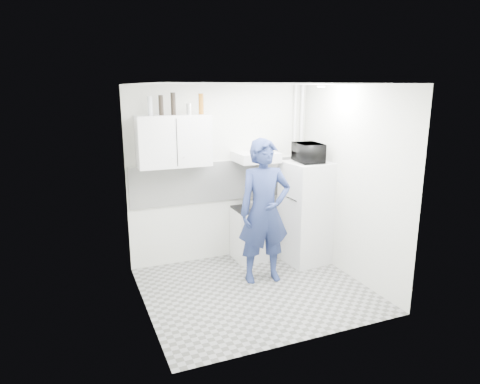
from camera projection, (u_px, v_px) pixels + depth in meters
name	position (u px, v px, depth m)	size (l,w,h in m)	color
floor	(255.00, 289.00, 5.57)	(2.80, 2.80, 0.00)	gray
ceiling	(257.00, 84.00, 4.95)	(2.80, 2.80, 0.00)	white
wall_back	(222.00, 174.00, 6.38)	(2.80, 2.80, 0.00)	silver
wall_left	(141.00, 204.00, 4.74)	(2.60, 2.60, 0.00)	silver
wall_right	(350.00, 183.00, 5.77)	(2.60, 2.60, 0.00)	silver
person	(264.00, 212.00, 5.65)	(0.70, 0.46, 1.93)	navy
stove	(250.00, 234.00, 6.51)	(0.49, 0.49, 0.78)	silver
fridge	(306.00, 212.00, 6.34)	(0.63, 0.63, 1.51)	silver
stove_top	(250.00, 209.00, 6.41)	(0.47, 0.47, 0.03)	black
saucepan	(248.00, 204.00, 6.43)	(0.19, 0.19, 0.11)	silver
microwave	(309.00, 153.00, 6.13)	(0.34, 0.50, 0.27)	black
bottle_b	(150.00, 106.00, 5.59)	(0.06, 0.06, 0.25)	#B2B7BC
bottle_c	(161.00, 105.00, 5.65)	(0.06, 0.06, 0.26)	black
bottle_d	(173.00, 104.00, 5.70)	(0.07, 0.07, 0.30)	black
canister_b	(189.00, 109.00, 5.80)	(0.08, 0.08, 0.15)	silver
bottle_e	(201.00, 104.00, 5.85)	(0.07, 0.07, 0.28)	brown
upper_cabinet	(174.00, 141.00, 5.82)	(1.00, 0.35, 0.70)	silver
range_hood	(256.00, 157.00, 6.26)	(0.60, 0.50, 0.14)	silver
backsplash	(222.00, 181.00, 6.39)	(2.74, 0.03, 0.60)	white
pipe_a	(300.00, 169.00, 6.79)	(0.05, 0.05, 2.60)	silver
pipe_b	(294.00, 170.00, 6.74)	(0.04, 0.04, 2.60)	silver
ceiling_spot_fixture	(321.00, 87.00, 5.50)	(0.10, 0.10, 0.02)	white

